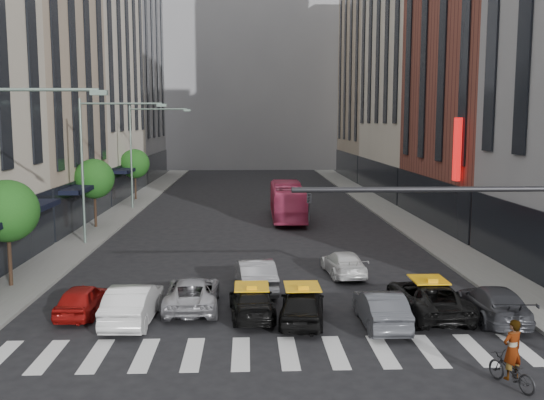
{
  "coord_description": "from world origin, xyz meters",
  "views": [
    {
      "loc": [
        -0.76,
        -18.01,
        7.71
      ],
      "look_at": [
        0.43,
        10.79,
        4.0
      ],
      "focal_mm": 40.0,
      "sensor_mm": 36.0,
      "label": 1
    }
  ],
  "objects": [
    {
      "name": "ground",
      "position": [
        0.0,
        0.0,
        0.0
      ],
      "size": [
        160.0,
        160.0,
        0.0
      ],
      "primitive_type": "plane",
      "color": "black",
      "rests_on": "ground"
    },
    {
      "name": "sidewalk_left",
      "position": [
        -11.5,
        30.0,
        0.07
      ],
      "size": [
        3.0,
        96.0,
        0.15
      ],
      "primitive_type": "cube",
      "color": "slate",
      "rests_on": "ground"
    },
    {
      "name": "sidewalk_right",
      "position": [
        11.5,
        30.0,
        0.07
      ],
      "size": [
        3.0,
        96.0,
        0.15
      ],
      "primitive_type": "cube",
      "color": "slate",
      "rests_on": "ground"
    },
    {
      "name": "building_left_b",
      "position": [
        -17.0,
        28.0,
        12.0
      ],
      "size": [
        8.0,
        16.0,
        24.0
      ],
      "primitive_type": "cube",
      "color": "tan",
      "rests_on": "ground"
    },
    {
      "name": "building_left_c",
      "position": [
        -17.0,
        46.0,
        18.0
      ],
      "size": [
        8.0,
        20.0,
        36.0
      ],
      "primitive_type": "cube",
      "color": "beige",
      "rests_on": "ground"
    },
    {
      "name": "building_left_d",
      "position": [
        -17.0,
        65.0,
        15.0
      ],
      "size": [
        8.0,
        18.0,
        30.0
      ],
      "primitive_type": "cube",
      "color": "gray",
      "rests_on": "ground"
    },
    {
      "name": "building_right_b",
      "position": [
        17.0,
        27.0,
        13.0
      ],
      "size": [
        8.0,
        18.0,
        26.0
      ],
      "primitive_type": "cube",
      "color": "brown",
      "rests_on": "ground"
    },
    {
      "name": "building_right_c",
      "position": [
        17.0,
        46.0,
        20.0
      ],
      "size": [
        8.0,
        20.0,
        40.0
      ],
      "primitive_type": "cube",
      "color": "beige",
      "rests_on": "ground"
    },
    {
      "name": "building_right_d",
      "position": [
        17.0,
        65.0,
        14.0
      ],
      "size": [
        8.0,
        18.0,
        28.0
      ],
      "primitive_type": "cube",
      "color": "tan",
      "rests_on": "ground"
    },
    {
      "name": "building_far",
      "position": [
        0.0,
        85.0,
        18.0
      ],
      "size": [
        30.0,
        10.0,
        36.0
      ],
      "primitive_type": "cube",
      "color": "gray",
      "rests_on": "ground"
    },
    {
      "name": "tree_near",
      "position": [
        -11.8,
        10.0,
        3.65
      ],
      "size": [
        2.88,
        2.88,
        4.95
      ],
      "color": "black",
      "rests_on": "sidewalk_left"
    },
    {
      "name": "tree_mid",
      "position": [
        -11.8,
        26.0,
        3.65
      ],
      "size": [
        2.88,
        2.88,
        4.95
      ],
      "color": "black",
      "rests_on": "sidewalk_left"
    },
    {
      "name": "tree_far",
      "position": [
        -11.8,
        42.0,
        3.65
      ],
      "size": [
        2.88,
        2.88,
        4.95
      ],
      "color": "black",
      "rests_on": "sidewalk_left"
    },
    {
      "name": "streetlamp_mid",
      "position": [
        -10.04,
        20.0,
        5.9
      ],
      "size": [
        5.38,
        0.25,
        9.0
      ],
      "color": "gray",
      "rests_on": "sidewalk_left"
    },
    {
      "name": "streetlamp_far",
      "position": [
        -10.04,
        36.0,
        5.9
      ],
      "size": [
        5.38,
        0.25,
        9.0
      ],
      "color": "gray",
      "rests_on": "sidewalk_left"
    },
    {
      "name": "traffic_signal",
      "position": [
        7.69,
        -1.0,
        4.47
      ],
      "size": [
        10.1,
        0.2,
        6.0
      ],
      "color": "black",
      "rests_on": "ground"
    },
    {
      "name": "liberty_sign",
      "position": [
        12.6,
        20.0,
        6.0
      ],
      "size": [
        0.3,
        0.7,
        4.0
      ],
      "color": "red",
      "rests_on": "ground"
    },
    {
      "name": "car_red",
      "position": [
        -7.4,
        5.89,
        0.63
      ],
      "size": [
        1.64,
        3.76,
        1.26
      ],
      "primitive_type": "imported",
      "rotation": [
        0.0,
        0.0,
        3.1
      ],
      "color": "#98100D",
      "rests_on": "ground"
    },
    {
      "name": "car_white_front",
      "position": [
        -5.2,
        4.93,
        0.75
      ],
      "size": [
        1.79,
        4.64,
        1.51
      ],
      "primitive_type": "imported",
      "rotation": [
        0.0,
        0.0,
        3.1
      ],
      "color": "silver",
      "rests_on": "ground"
    },
    {
      "name": "car_silver",
      "position": [
        -3.06,
        6.58,
        0.66
      ],
      "size": [
        2.29,
        4.78,
        1.31
      ],
      "primitive_type": "imported",
      "rotation": [
        0.0,
        0.0,
        3.17
      ],
      "color": "#AAA9AF",
      "rests_on": "ground"
    },
    {
      "name": "taxi_left",
      "position": [
        -0.6,
        5.37,
        0.61
      ],
      "size": [
        1.97,
        4.3,
        1.22
      ],
      "primitive_type": "imported",
      "rotation": [
        0.0,
        0.0,
        3.2
      ],
      "color": "black",
      "rests_on": "ground"
    },
    {
      "name": "taxi_center",
      "position": [
        1.34,
        4.58,
        0.71
      ],
      "size": [
        2.16,
        4.32,
        1.41
      ],
      "primitive_type": "imported",
      "rotation": [
        0.0,
        0.0,
        3.02
      ],
      "color": "black",
      "rests_on": "ground"
    },
    {
      "name": "car_grey_mid",
      "position": [
        4.3,
        4.08,
        0.69
      ],
      "size": [
        1.49,
        4.22,
        1.39
      ],
      "primitive_type": "imported",
      "rotation": [
        0.0,
        0.0,
        3.15
      ],
      "color": "#414449",
      "rests_on": "ground"
    },
    {
      "name": "taxi_right",
      "position": [
        6.48,
        5.31,
        0.72
      ],
      "size": [
        2.55,
        5.24,
        1.44
      ],
      "primitive_type": "imported",
      "rotation": [
        0.0,
        0.0,
        3.18
      ],
      "color": "black",
      "rests_on": "ground"
    },
    {
      "name": "car_grey_curb",
      "position": [
        8.86,
        4.63,
        0.67
      ],
      "size": [
        2.06,
        4.7,
        1.34
      ],
      "primitive_type": "imported",
      "rotation": [
        0.0,
        0.0,
        3.1
      ],
      "color": "#393A40",
      "rests_on": "ground"
    },
    {
      "name": "car_row2_left",
      "position": [
        -0.42,
        9.14,
        0.76
      ],
      "size": [
        2.06,
        4.74,
        1.51
      ],
      "primitive_type": "imported",
      "rotation": [
        0.0,
        0.0,
        3.24
      ],
      "color": "#9C9DA2",
      "rests_on": "ground"
    },
    {
      "name": "car_row2_right",
      "position": [
        4.11,
        11.81,
        0.61
      ],
      "size": [
        2.05,
        4.33,
        1.22
      ],
      "primitive_type": "imported",
      "rotation": [
        0.0,
        0.0,
        3.22
      ],
      "color": "white",
      "rests_on": "ground"
    },
    {
      "name": "bus",
      "position": [
        2.45,
        29.63,
        1.46
      ],
      "size": [
        2.58,
        10.49,
        2.91
      ],
      "primitive_type": "imported",
      "rotation": [
        0.0,
        0.0,
        3.13
      ],
      "color": "#DF4171",
      "rests_on": "ground"
    },
    {
      "name": "motorcycle",
      "position": [
        6.94,
        -1.4,
        0.47
      ],
      "size": [
        1.23,
        1.91,
        0.95
      ],
      "primitive_type": "imported",
      "rotation": [
        0.0,
        0.0,
        3.5
      ],
      "color": "black",
      "rests_on": "ground"
    },
    {
      "name": "rider",
      "position": [
        6.94,
        -1.4,
        1.85
      ],
      "size": [
        0.76,
        0.63,
        1.79
      ],
      "primitive_type": "imported",
      "rotation": [
        0.0,
        0.0,
        3.5
      ],
      "color": "gray",
      "rests_on": "motorcycle"
    }
  ]
}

